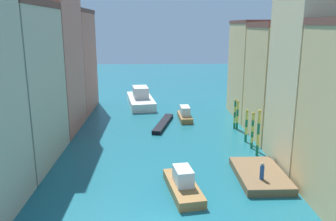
# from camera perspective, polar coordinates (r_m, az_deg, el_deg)

# --- Properties ---
(ground_plane) EXTENTS (154.00, 154.00, 0.00)m
(ground_plane) POSITION_cam_1_polar(r_m,az_deg,el_deg) (46.32, -1.07, -2.73)
(ground_plane) COLOR #196070
(building_left_1) EXTENTS (6.60, 11.56, 15.57)m
(building_left_1) POSITION_cam_1_polar(r_m,az_deg,el_deg) (35.94, -23.84, 3.96)
(building_left_1) COLOR #BCB299
(building_left_1) RESTS_ON ground
(building_left_2) EXTENTS (6.60, 10.36, 19.45)m
(building_left_2) POSITION_cam_1_polar(r_m,az_deg,el_deg) (46.08, -19.08, 8.77)
(building_left_2) COLOR #C6705B
(building_left_2) RESTS_ON ground
(building_left_3) EXTENTS (6.60, 10.85, 15.65)m
(building_left_3) POSITION_cam_1_polar(r_m,az_deg,el_deg) (56.39, -15.87, 7.87)
(building_left_3) COLOR #C6705B
(building_left_3) RESTS_ON ground
(building_right_1) EXTENTS (6.60, 7.87, 19.61)m
(building_right_1) POSITION_cam_1_polar(r_m,az_deg,el_deg) (34.75, 23.32, 7.08)
(building_right_1) COLOR beige
(building_right_1) RESTS_ON ground
(building_right_2) EXTENTS (6.60, 8.85, 13.67)m
(building_right_2) POSITION_cam_1_polar(r_m,az_deg,el_deg) (43.09, 18.09, 4.66)
(building_right_2) COLOR #DBB77A
(building_right_2) RESTS_ON ground
(building_right_3) EXTENTS (6.60, 10.11, 13.96)m
(building_right_3) POSITION_cam_1_polar(r_m,az_deg,el_deg) (52.18, 14.51, 6.57)
(building_right_3) COLOR #DBB77A
(building_right_3) RESTS_ON ground
(waterfront_dock) EXTENTS (4.08, 7.00, 0.68)m
(waterfront_dock) POSITION_cam_1_polar(r_m,az_deg,el_deg) (32.24, 14.98, -10.25)
(waterfront_dock) COLOR brown
(waterfront_dock) RESTS_ON ground
(person_on_dock) EXTENTS (0.36, 0.36, 1.49)m
(person_on_dock) POSITION_cam_1_polar(r_m,az_deg,el_deg) (30.37, 15.29, -9.70)
(person_on_dock) COLOR #234C93
(person_on_dock) RESTS_ON waterfront_dock
(mooring_pole_0) EXTENTS (0.31, 0.31, 4.96)m
(mooring_pole_0) POSITION_cam_1_polar(r_m,az_deg,el_deg) (36.78, 14.70, -3.55)
(mooring_pole_0) COLOR #197247
(mooring_pole_0) RESTS_ON ground
(mooring_pole_1) EXTENTS (0.31, 0.31, 4.15)m
(mooring_pole_1) POSITION_cam_1_polar(r_m,az_deg,el_deg) (38.98, 13.79, -3.13)
(mooring_pole_1) COLOR #197247
(mooring_pole_1) RESTS_ON ground
(mooring_pole_2) EXTENTS (0.31, 0.31, 3.88)m
(mooring_pole_2) POSITION_cam_1_polar(r_m,az_deg,el_deg) (41.01, 12.83, -2.42)
(mooring_pole_2) COLOR #197247
(mooring_pole_2) RESTS_ON ground
(mooring_pole_3) EXTENTS (0.32, 0.32, 3.80)m
(mooring_pole_3) POSITION_cam_1_polar(r_m,az_deg,el_deg) (45.84, 11.41, -0.67)
(mooring_pole_3) COLOR #197247
(mooring_pole_3) RESTS_ON ground
(mooring_pole_4) EXTENTS (0.29, 0.29, 3.97)m
(mooring_pole_4) POSITION_cam_1_polar(r_m,az_deg,el_deg) (45.96, 11.00, -0.50)
(mooring_pole_4) COLOR #197247
(mooring_pole_4) RESTS_ON ground
(vaporetto_white) EXTENTS (5.42, 11.40, 3.20)m
(vaporetto_white) POSITION_cam_1_polar(r_m,az_deg,el_deg) (58.70, -4.55, 1.88)
(vaporetto_white) COLOR white
(vaporetto_white) RESTS_ON ground
(gondola_black) EXTENTS (3.11, 8.88, 0.51)m
(gondola_black) POSITION_cam_1_polar(r_m,az_deg,el_deg) (47.04, -0.79, -2.15)
(gondola_black) COLOR black
(gondola_black) RESTS_ON ground
(motorboat_0) EXTENTS (3.15, 6.57, 2.08)m
(motorboat_0) POSITION_cam_1_polar(r_m,az_deg,el_deg) (28.78, 2.50, -12.10)
(motorboat_0) COLOR olive
(motorboat_0) RESTS_ON ground
(motorboat_1) EXTENTS (1.90, 5.20, 1.97)m
(motorboat_1) POSITION_cam_1_polar(r_m,az_deg,el_deg) (49.73, 2.81, -0.68)
(motorboat_1) COLOR olive
(motorboat_1) RESTS_ON ground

